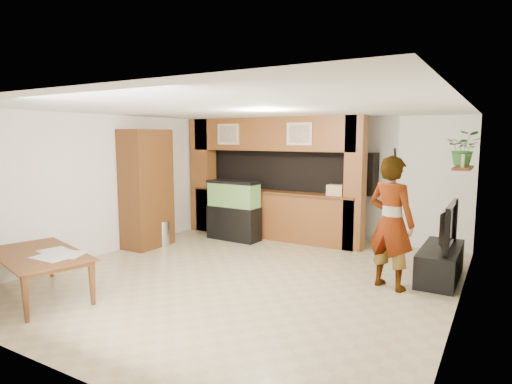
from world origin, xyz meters
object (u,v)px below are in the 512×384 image
Objects in this scene: aquarium at (234,211)px; dining_table at (37,276)px; pantry_cabinet at (147,189)px; person at (391,223)px; television at (442,225)px.

dining_table is at bearing -94.06° from aquarium.
pantry_cabinet reaches higher than person.
aquarium reaches higher than television.
person is (3.58, -1.34, 0.34)m from aquarium.
aquarium is at bearing 82.60° from television.
television is at bearing -106.98° from person.
pantry_cabinet reaches higher than television.
pantry_cabinet is 1.91× the size of television.
aquarium is (1.18, 1.35, -0.54)m from pantry_cabinet.
television is 1.01m from person.
television is (5.35, 0.82, -0.32)m from pantry_cabinet.
pantry_cabinet is 1.83× the size of aquarium.
television is at bearing 54.05° from dining_table.
dining_table is (0.70, -2.81, -0.86)m from pantry_cabinet.
aquarium is 4.20m from dining_table.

